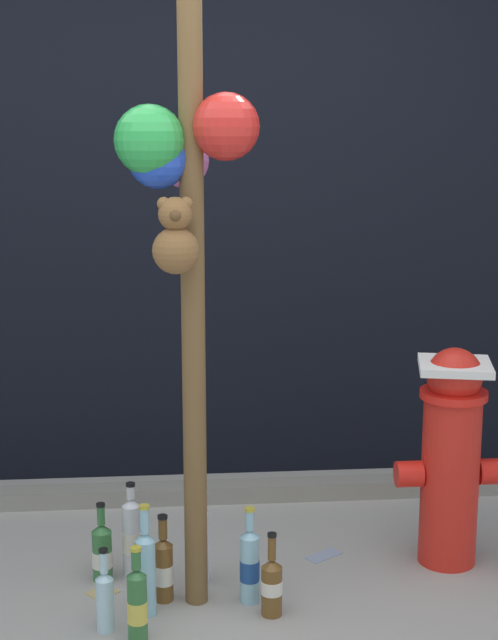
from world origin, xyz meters
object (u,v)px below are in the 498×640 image
(bottle_8, at_px, (102,552))
(bottle_2, at_px, (105,598))
(bottle_4, at_px, (272,585))
(bottle_6, at_px, (137,603))
(bottle_5, at_px, (201,542))
(memorial_post, at_px, (184,111))
(bottle_3, at_px, (132,537))
(bottle_7, at_px, (146,570))
(bottle_1, at_px, (250,564))
(fire_hydrant, at_px, (451,452))
(bottle_0, at_px, (164,568))

(bottle_8, bearing_deg, bottle_2, -84.82)
(bottle_4, xyz_separation_m, bottle_6, (-0.47, -0.13, 0.02))
(bottle_5, bearing_deg, bottle_4, -48.15)
(memorial_post, relative_size, bottle_3, 7.70)
(bottle_3, bearing_deg, bottle_7, -78.68)
(memorial_post, distance_m, bottle_1, 1.62)
(bottle_1, relative_size, bottle_5, 0.96)
(fire_hydrant, height_order, bottle_7, fire_hydrant)
(bottle_3, bearing_deg, bottle_8, -166.08)
(bottle_3, height_order, bottle_4, bottle_3)
(bottle_0, relative_size, bottle_2, 1.09)
(bottle_6, bearing_deg, fire_hydrant, 21.95)
(bottle_0, relative_size, bottle_5, 0.88)
(bottle_0, distance_m, bottle_8, 0.29)
(bottle_5, relative_size, bottle_6, 1.12)
(memorial_post, distance_m, fire_hydrant, 1.67)
(fire_hydrant, height_order, bottle_3, fire_hydrant)
(memorial_post, height_order, bottle_4, memorial_post)
(bottle_1, height_order, bottle_3, bottle_3)
(bottle_5, bearing_deg, bottle_0, -137.84)
(memorial_post, bearing_deg, bottle_3, 135.48)
(bottle_2, relative_size, bottle_7, 0.74)
(memorial_post, bearing_deg, bottle_1, -6.79)
(memorial_post, bearing_deg, bottle_5, 71.66)
(fire_hydrant, height_order, bottle_0, fire_hydrant)
(bottle_7, bearing_deg, bottle_4, -5.61)
(fire_hydrant, bearing_deg, bottle_8, -178.04)
(bottle_0, distance_m, bottle_7, 0.12)
(bottle_5, height_order, bottle_7, bottle_7)
(bottle_0, distance_m, bottle_6, 0.28)
(bottle_8, bearing_deg, bottle_5, -7.18)
(bottle_2, distance_m, bottle_3, 0.41)
(bottle_5, bearing_deg, bottle_2, -136.42)
(bottle_1, relative_size, bottle_2, 1.20)
(bottle_1, relative_size, bottle_8, 1.17)
(bottle_5, height_order, bottle_6, bottle_5)
(bottle_0, distance_m, bottle_5, 0.20)
(memorial_post, distance_m, bottle_2, 1.67)
(bottle_1, bearing_deg, bottle_4, -55.56)
(fire_hydrant, bearing_deg, bottle_6, -158.05)
(bottle_7, xyz_separation_m, bottle_8, (-0.17, 0.27, -0.05))
(bottle_4, xyz_separation_m, bottle_8, (-0.62, 0.31, -0.00))
(memorial_post, distance_m, bottle_4, 1.67)
(memorial_post, xyz_separation_m, bottle_8, (-0.33, 0.19, -1.64))
(bottle_3, distance_m, bottle_4, 0.61)
(memorial_post, height_order, bottle_0, memorial_post)
(bottle_5, height_order, bottle_8, bottle_5)
(bottle_0, relative_size, bottle_7, 0.80)
(bottle_0, bearing_deg, memorial_post, -5.89)
(bottle_0, bearing_deg, bottle_3, 120.71)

